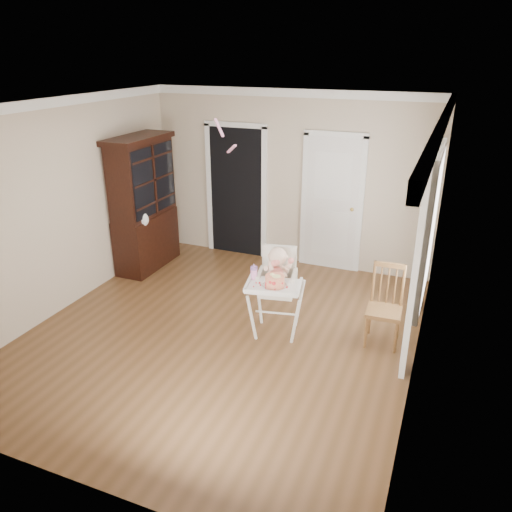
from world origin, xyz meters
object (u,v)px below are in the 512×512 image
at_px(high_chair, 277,283).
at_px(cake, 275,281).
at_px(sippy_cup, 254,272).
at_px(dining_chair, 385,308).
at_px(china_cabinet, 144,204).

relative_size(high_chair, cake, 3.92).
distance_m(cake, sippy_cup, 0.30).
height_order(high_chair, sippy_cup, high_chair).
distance_m(high_chair, sippy_cup, 0.33).
distance_m(high_chair, dining_chair, 1.29).
distance_m(cake, dining_chair, 1.34).
bearing_deg(high_chair, china_cabinet, 144.35).
bearing_deg(high_chair, cake, -86.84).
bearing_deg(dining_chair, sippy_cup, -164.94).
height_order(cake, sippy_cup, sippy_cup).
bearing_deg(cake, sippy_cup, 164.12).
bearing_deg(dining_chair, china_cabinet, 164.53).
bearing_deg(dining_chair, cake, -157.62).
bearing_deg(high_chair, dining_chair, 1.54).
relative_size(sippy_cup, dining_chair, 0.21).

